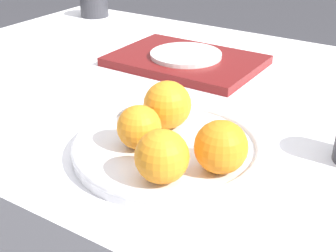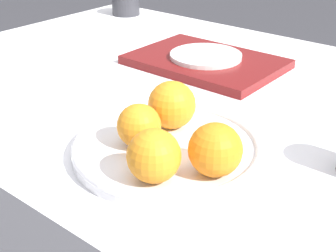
{
  "view_description": "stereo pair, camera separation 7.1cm",
  "coord_description": "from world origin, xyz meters",
  "views": [
    {
      "loc": [
        0.48,
        -0.78,
        1.12
      ],
      "look_at": [
        0.14,
        -0.24,
        0.8
      ],
      "focal_mm": 50.0,
      "sensor_mm": 36.0,
      "label": 1
    },
    {
      "loc": [
        0.54,
        -0.73,
        1.12
      ],
      "look_at": [
        0.14,
        -0.24,
        0.8
      ],
      "focal_mm": 50.0,
      "sensor_mm": 36.0,
      "label": 2
    }
  ],
  "objects": [
    {
      "name": "serving_tray",
      "position": [
        -0.05,
        0.13,
        0.76
      ],
      "size": [
        0.34,
        0.24,
        0.02
      ],
      "color": "maroon",
      "rests_on": "table"
    },
    {
      "name": "orange_0",
      "position": [
        0.1,
        -0.19,
        0.8
      ],
      "size": [
        0.08,
        0.08,
        0.08
      ],
      "color": "orange",
      "rests_on": "fruit_platter"
    },
    {
      "name": "orange_2",
      "position": [
        0.24,
        -0.26,
        0.8
      ],
      "size": [
        0.08,
        0.08,
        0.08
      ],
      "color": "orange",
      "rests_on": "fruit_platter"
    },
    {
      "name": "side_plate",
      "position": [
        -0.05,
        0.13,
        0.77
      ],
      "size": [
        0.17,
        0.17,
        0.01
      ],
      "color": "silver",
      "rests_on": "serving_tray"
    },
    {
      "name": "table",
      "position": [
        0.0,
        0.0,
        0.37
      ],
      "size": [
        1.35,
        0.92,
        0.75
      ],
      "color": "white",
      "rests_on": "ground_plane"
    },
    {
      "name": "fruit_platter",
      "position": [
        0.14,
        -0.24,
        0.76
      ],
      "size": [
        0.3,
        0.3,
        0.02
      ],
      "color": "silver",
      "rests_on": "table"
    },
    {
      "name": "orange_3",
      "position": [
        0.11,
        -0.27,
        0.8
      ],
      "size": [
        0.07,
        0.07,
        0.07
      ],
      "color": "orange",
      "rests_on": "fruit_platter"
    },
    {
      "name": "cup_0",
      "position": [
        -0.54,
        0.37,
        0.78
      ],
      "size": [
        0.09,
        0.09,
        0.07
      ],
      "color": "#333338",
      "rests_on": "table"
    },
    {
      "name": "orange_1",
      "position": [
        0.19,
        -0.33,
        0.8
      ],
      "size": [
        0.07,
        0.07,
        0.07
      ],
      "color": "orange",
      "rests_on": "fruit_platter"
    }
  ]
}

